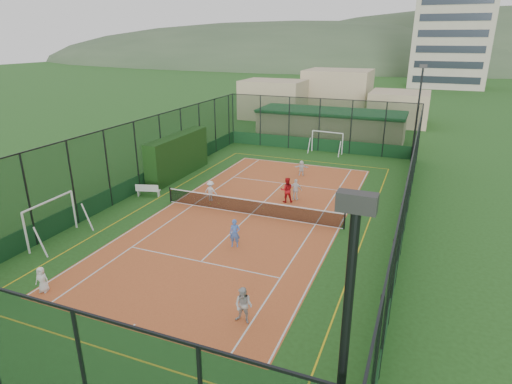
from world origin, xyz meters
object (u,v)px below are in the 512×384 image
child_far_right (296,190)px  child_near_left (42,280)px  apartment_tower (455,13)px  child_far_back (301,168)px  coach (287,190)px  futsal_goal_far (327,142)px  white_bench (149,190)px  clubhouse (330,125)px  child_near_right (244,306)px  child_near_mid (235,233)px  floodlight_ne (417,114)px  futsal_goal_near (51,221)px  child_far_left (211,191)px

child_far_right → child_near_left: bearing=64.3°
apartment_tower → child_far_back: (-11.32, -73.15, -14.38)m
apartment_tower → coach: bearing=-97.6°
futsal_goal_far → child_far_back: (-0.26, -7.72, -0.38)m
futsal_goal_far → child_far_back: 7.73m
white_bench → futsal_goal_far: bearing=45.3°
clubhouse → white_bench: 23.01m
apartment_tower → child_far_right: bearing=-97.4°
clubhouse → child_near_right: 32.19m
white_bench → child_far_right: 10.12m
child_far_back → child_far_right: bearing=89.9°
apartment_tower → white_bench: (-19.80, -81.61, -14.55)m
child_near_right → child_far_back: child_near_right is taller
futsal_goal_far → child_near_mid: futsal_goal_far is taller
coach → floodlight_ne: bearing=-142.6°
clubhouse → apartment_tower: 62.64m
futsal_goal_near → child_near_right: 12.71m
clubhouse → floodlight_ne: bearing=-32.1°
child_far_back → coach: (0.71, -6.01, 0.25)m
child_near_left → floodlight_ne: bearing=48.3°
futsal_goal_far → child_near_right: 26.68m
clubhouse → apartment_tower: (12.00, 60.00, 13.43)m
clubhouse → futsal_goal_near: (-8.59, -29.21, -0.46)m
apartment_tower → child_near_right: bearing=-95.1°
floodlight_ne → white_bench: floodlight_ne is taller
futsal_goal_near → child_near_mid: 9.91m
floodlight_ne → child_far_right: 15.17m
child_far_right → apartment_tower: bearing=-97.9°
white_bench → child_far_left: (4.40, 0.81, 0.25)m
floodlight_ne → child_near_left: (-13.64, -27.83, -3.53)m
apartment_tower → child_near_mid: 88.16m
floodlight_ne → futsal_goal_far: (-7.66, -0.03, -3.13)m
child_near_left → coach: (6.44, 14.08, 0.26)m
apartment_tower → child_near_mid: bearing=-97.3°
floodlight_ne → white_bench: (-16.40, -16.21, -3.67)m
child_near_left → child_near_right: size_ratio=0.79×
child_far_right → clubhouse: bearing=-84.9°
child_far_left → child_far_back: child_far_left is taller
child_near_left → coach: 15.49m
floodlight_ne → child_far_back: bearing=-135.6°
white_bench → coach: coach is taller
futsal_goal_far → child_far_back: futsal_goal_far is taller
floodlight_ne → clubhouse: bearing=147.9°
coach → child_near_mid: bearing=60.9°
white_bench → child_far_back: 11.99m
child_near_right → coach: (-2.43, 12.80, 0.10)m
apartment_tower → child_far_back: apartment_tower is taller
clubhouse → child_near_mid: (0.87, -26.29, -0.81)m
clubhouse → child_near_mid: size_ratio=10.04×
clubhouse → child_far_back: clubhouse is taller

